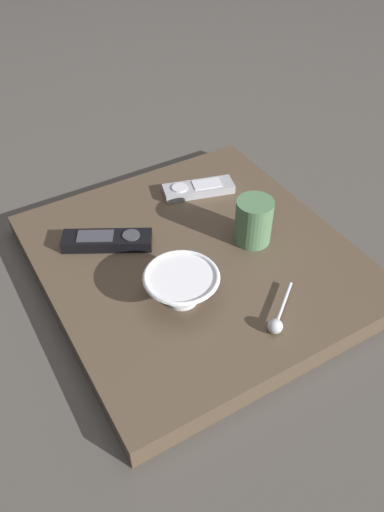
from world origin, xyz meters
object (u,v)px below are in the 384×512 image
cereal_bowl (182,285)px  teaspoon (277,322)px  coffee_mug (254,221)px  tv_remote_far (198,189)px  tv_remote_near (107,240)px

cereal_bowl → teaspoon: 0.17m
coffee_mug → tv_remote_far: (0.19, 0.01, -0.04)m
coffee_mug → tv_remote_far: 0.19m
teaspoon → tv_remote_far: teaspoon is taller
cereal_bowl → tv_remote_near: cereal_bowl is taller
tv_remote_far → cereal_bowl: bearing=143.8°
tv_remote_far → tv_remote_near: bearing=103.9°
coffee_mug → cereal_bowl: bearing=108.7°
cereal_bowl → tv_remote_near: (0.20, 0.06, -0.02)m
teaspoon → tv_remote_near: same height
coffee_mug → tv_remote_near: 0.29m
tv_remote_near → coffee_mug: bearing=-116.9°
coffee_mug → teaspoon: coffee_mug is taller
cereal_bowl → tv_remote_far: (0.26, -0.19, -0.02)m
coffee_mug → teaspoon: size_ratio=0.94×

